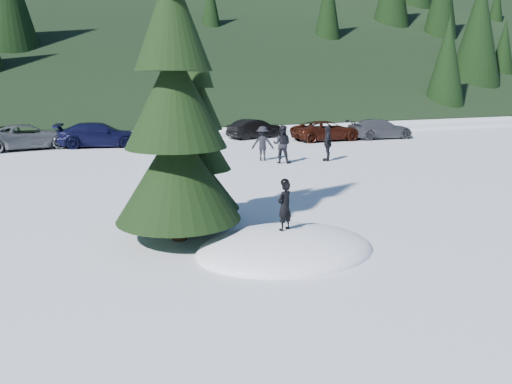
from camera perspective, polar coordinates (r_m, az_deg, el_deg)
name	(u,v)px	position (r m, az deg, el deg)	size (l,w,h in m)	color
ground	(286,250)	(12.30, 3.41, -6.68)	(200.00, 200.00, 0.00)	white
snow_mound	(286,250)	(12.30, 3.41, -6.68)	(4.48, 3.52, 0.96)	white
forest_hillside	(89,4)	(65.18, -18.55, 19.73)	(200.00, 60.00, 25.00)	black
spruce_tall	(175,111)	(12.59, -9.21, 9.12)	(3.20, 3.20, 8.60)	#312010
spruce_short	(200,150)	(14.31, -6.39, 4.75)	(2.20, 2.20, 5.37)	#312010
child_skier	(285,206)	(12.12, 3.29, -1.60)	(0.44, 0.29, 1.21)	black
adult_0	(282,144)	(24.55, 2.99, 5.47)	(0.90, 0.70, 1.86)	black
adult_1	(328,143)	(25.45, 8.19, 5.54)	(1.04, 0.43, 1.78)	black
adult_2	(263,143)	(25.30, 0.77, 5.57)	(1.12, 0.64, 1.73)	black
car_2	(28,137)	(32.31, -24.58, 5.78)	(2.44, 5.28, 1.47)	#505458
car_3	(100,135)	(31.79, -17.43, 6.26)	(2.05, 5.05, 1.47)	black
car_4	(175,138)	(29.22, -9.28, 6.06)	(1.63, 4.06, 1.38)	gray
car_5	(255,129)	(34.73, -0.11, 7.25)	(1.39, 3.99, 1.31)	black
car_6	(327,131)	(33.77, 8.08, 6.96)	(2.18, 4.72, 1.31)	black
car_7	(380,129)	(35.53, 13.99, 7.02)	(1.88, 4.62, 1.34)	#45474C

